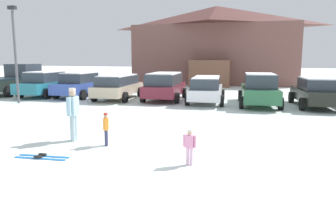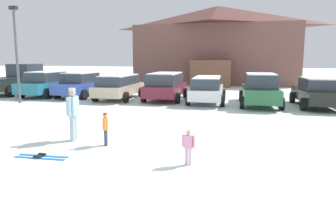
{
  "view_description": "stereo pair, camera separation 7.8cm",
  "coord_description": "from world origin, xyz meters",
  "px_view_note": "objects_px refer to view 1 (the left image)",
  "views": [
    {
      "loc": [
        3.61,
        -4.94,
        2.58
      ],
      "look_at": [
        0.48,
        5.61,
        1.0
      ],
      "focal_mm": 32.0,
      "sensor_mm": 36.0,
      "label": 1
    },
    {
      "loc": [
        3.68,
        -4.92,
        2.58
      ],
      "look_at": [
        0.48,
        5.61,
        1.0
      ],
      "focal_mm": 32.0,
      "sensor_mm": 36.0,
      "label": 2
    }
  ],
  "objects_px": {
    "parked_beige_suv": "(118,86)",
    "parked_black_sedan": "(316,92)",
    "parked_teal_hatchback": "(46,84)",
    "pair_of_skis": "(42,157)",
    "parked_maroon_van": "(165,85)",
    "skier_child_in_orange_jacket": "(106,127)",
    "pickup_truck": "(16,80)",
    "skier_adult_in_blue_parka": "(73,111)",
    "parked_green_coupe": "(259,89)",
    "lamp_post": "(15,49)",
    "skier_child_in_pink_snowsuit": "(190,145)",
    "parked_blue_hatchback": "(81,84)",
    "parked_white_suv": "(206,88)",
    "ski_lodge": "(216,44)"
  },
  "relations": [
    {
      "from": "parked_beige_suv",
      "to": "parked_black_sedan",
      "type": "xyz_separation_m",
      "value": [
        11.43,
        0.15,
        -0.04
      ]
    },
    {
      "from": "parked_teal_hatchback",
      "to": "pair_of_skis",
      "type": "relative_size",
      "value": 3.38
    },
    {
      "from": "parked_maroon_van",
      "to": "skier_child_in_orange_jacket",
      "type": "bearing_deg",
      "value": -82.9
    },
    {
      "from": "parked_teal_hatchback",
      "to": "pickup_truck",
      "type": "height_order",
      "value": "pickup_truck"
    },
    {
      "from": "skier_adult_in_blue_parka",
      "to": "parked_green_coupe",
      "type": "bearing_deg",
      "value": 58.62
    },
    {
      "from": "skier_adult_in_blue_parka",
      "to": "skier_child_in_orange_jacket",
      "type": "bearing_deg",
      "value": -9.08
    },
    {
      "from": "parked_maroon_van",
      "to": "lamp_post",
      "type": "height_order",
      "value": "lamp_post"
    },
    {
      "from": "parked_teal_hatchback",
      "to": "pickup_truck",
      "type": "relative_size",
      "value": 0.81
    },
    {
      "from": "skier_child_in_pink_snowsuit",
      "to": "skier_adult_in_blue_parka",
      "type": "distance_m",
      "value": 4.13
    },
    {
      "from": "parked_blue_hatchback",
      "to": "pair_of_skis",
      "type": "relative_size",
      "value": 3.25
    },
    {
      "from": "skier_child_in_pink_snowsuit",
      "to": "parked_white_suv",
      "type": "bearing_deg",
      "value": 97.1
    },
    {
      "from": "parked_black_sedan",
      "to": "ski_lodge",
      "type": "bearing_deg",
      "value": 115.4
    },
    {
      "from": "parked_black_sedan",
      "to": "skier_child_in_pink_snowsuit",
      "type": "xyz_separation_m",
      "value": [
        -4.53,
        -10.45,
        -0.3
      ]
    },
    {
      "from": "skier_child_in_pink_snowsuit",
      "to": "ski_lodge",
      "type": "bearing_deg",
      "value": 96.32
    },
    {
      "from": "parked_blue_hatchback",
      "to": "lamp_post",
      "type": "bearing_deg",
      "value": -115.93
    },
    {
      "from": "skier_adult_in_blue_parka",
      "to": "lamp_post",
      "type": "bearing_deg",
      "value": 142.1
    },
    {
      "from": "pickup_truck",
      "to": "skier_child_in_pink_snowsuit",
      "type": "distance_m",
      "value": 19.02
    },
    {
      "from": "parked_blue_hatchback",
      "to": "parked_green_coupe",
      "type": "xyz_separation_m",
      "value": [
        11.54,
        -0.49,
        0.05
      ]
    },
    {
      "from": "skier_child_in_pink_snowsuit",
      "to": "skier_child_in_orange_jacket",
      "type": "height_order",
      "value": "skier_child_in_orange_jacket"
    },
    {
      "from": "skier_adult_in_blue_parka",
      "to": "parked_black_sedan",
      "type": "bearing_deg",
      "value": 47.77
    },
    {
      "from": "skier_child_in_orange_jacket",
      "to": "parked_white_suv",
      "type": "bearing_deg",
      "value": 81.61
    },
    {
      "from": "parked_teal_hatchback",
      "to": "lamp_post",
      "type": "xyz_separation_m",
      "value": [
        0.68,
        -3.31,
        2.22
      ]
    },
    {
      "from": "ski_lodge",
      "to": "pair_of_skis",
      "type": "distance_m",
      "value": 26.99
    },
    {
      "from": "parked_black_sedan",
      "to": "parked_white_suv",
      "type": "bearing_deg",
      "value": 179.48
    },
    {
      "from": "pickup_truck",
      "to": "pair_of_skis",
      "type": "height_order",
      "value": "pickup_truck"
    },
    {
      "from": "skier_adult_in_blue_parka",
      "to": "skier_child_in_pink_snowsuit",
      "type": "bearing_deg",
      "value": -15.47
    },
    {
      "from": "parked_maroon_van",
      "to": "parked_green_coupe",
      "type": "height_order",
      "value": "parked_green_coupe"
    },
    {
      "from": "parked_green_coupe",
      "to": "pair_of_skis",
      "type": "distance_m",
      "value": 12.19
    },
    {
      "from": "parked_maroon_van",
      "to": "skier_adult_in_blue_parka",
      "type": "relative_size",
      "value": 2.7
    },
    {
      "from": "parked_teal_hatchback",
      "to": "skier_adult_in_blue_parka",
      "type": "relative_size",
      "value": 2.94
    },
    {
      "from": "pair_of_skis",
      "to": "ski_lodge",
      "type": "bearing_deg",
      "value": 87.99
    },
    {
      "from": "parked_green_coupe",
      "to": "pair_of_skis",
      "type": "xyz_separation_m",
      "value": [
        -5.47,
        -10.86,
        -0.86
      ]
    },
    {
      "from": "parked_teal_hatchback",
      "to": "parked_black_sedan",
      "type": "bearing_deg",
      "value": 0.13
    },
    {
      "from": "parked_beige_suv",
      "to": "pair_of_skis",
      "type": "relative_size",
      "value": 3.21
    },
    {
      "from": "ski_lodge",
      "to": "parked_teal_hatchback",
      "type": "bearing_deg",
      "value": -121.13
    },
    {
      "from": "parked_blue_hatchback",
      "to": "parked_green_coupe",
      "type": "height_order",
      "value": "parked_green_coupe"
    },
    {
      "from": "skier_adult_in_blue_parka",
      "to": "ski_lodge",
      "type": "bearing_deg",
      "value": 87.56
    },
    {
      "from": "skier_child_in_pink_snowsuit",
      "to": "pair_of_skis",
      "type": "height_order",
      "value": "skier_child_in_pink_snowsuit"
    },
    {
      "from": "parked_green_coupe",
      "to": "skier_child_in_pink_snowsuit",
      "type": "distance_m",
      "value": 10.42
    },
    {
      "from": "parked_beige_suv",
      "to": "lamp_post",
      "type": "height_order",
      "value": "lamp_post"
    },
    {
      "from": "parked_black_sedan",
      "to": "parked_blue_hatchback",
      "type": "bearing_deg",
      "value": 178.74
    },
    {
      "from": "parked_black_sedan",
      "to": "skier_child_in_orange_jacket",
      "type": "xyz_separation_m",
      "value": [
        -7.26,
        -9.55,
        -0.24
      ]
    },
    {
      "from": "parked_teal_hatchback",
      "to": "parked_black_sedan",
      "type": "relative_size",
      "value": 1.11
    },
    {
      "from": "parked_teal_hatchback",
      "to": "parked_blue_hatchback",
      "type": "distance_m",
      "value": 2.49
    },
    {
      "from": "parked_white_suv",
      "to": "skier_child_in_pink_snowsuit",
      "type": "bearing_deg",
      "value": -82.9
    },
    {
      "from": "parked_white_suv",
      "to": "parked_black_sedan",
      "type": "height_order",
      "value": "parked_black_sedan"
    },
    {
      "from": "parked_maroon_van",
      "to": "parked_white_suv",
      "type": "bearing_deg",
      "value": -6.32
    },
    {
      "from": "skier_adult_in_blue_parka",
      "to": "skier_child_in_orange_jacket",
      "type": "height_order",
      "value": "skier_adult_in_blue_parka"
    },
    {
      "from": "skier_child_in_pink_snowsuit",
      "to": "skier_adult_in_blue_parka",
      "type": "bearing_deg",
      "value": 164.53
    },
    {
      "from": "parked_green_coupe",
      "to": "lamp_post",
      "type": "height_order",
      "value": "lamp_post"
    }
  ]
}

